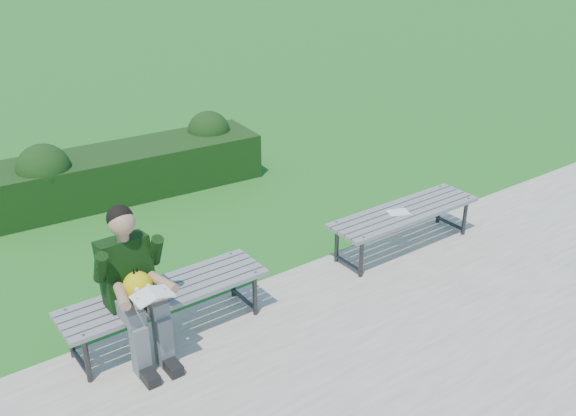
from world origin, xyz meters
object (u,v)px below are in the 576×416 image
object	(u,v)px
bench_left	(165,296)
paper_sheet	(398,212)
bench_right	(405,215)
seated_boy	(133,282)
hedge	(127,167)

from	to	relation	value
bench_left	paper_sheet	world-z (taller)	bench_left
bench_right	seated_boy	distance (m)	3.10
hedge	bench_left	xyz separation A→B (m)	(-0.98, -3.12, 0.06)
bench_right	seated_boy	world-z (taller)	seated_boy
hedge	seated_boy	xyz separation A→B (m)	(-1.28, -3.21, 0.36)
bench_left	hedge	bearing A→B (deg)	72.57
hedge	bench_right	world-z (taller)	hedge
hedge	bench_right	bearing A→B (deg)	-60.53
bench_right	paper_sheet	size ratio (longest dim) A/B	6.87
bench_right	seated_boy	bearing A→B (deg)	-179.57
seated_boy	bench_right	bearing A→B (deg)	0.43
hedge	bench_left	size ratio (longest dim) A/B	1.96
hedge	seated_boy	size ratio (longest dim) A/B	2.69
bench_right	bench_left	bearing A→B (deg)	178.53
bench_right	paper_sheet	xyz separation A→B (m)	(-0.10, -0.00, 0.06)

